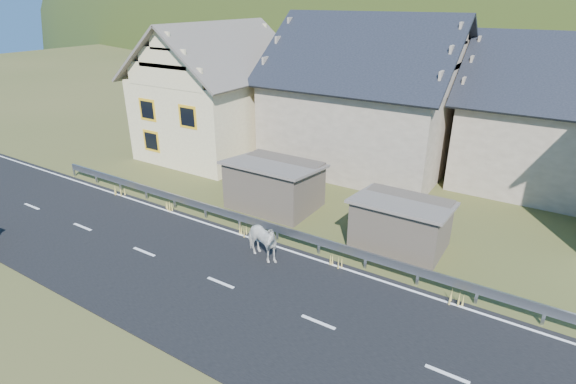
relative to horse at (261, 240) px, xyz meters
The scene contains 12 objects.
ground 2.29m from the horse, 97.89° to the right, with size 160.00×160.00×0.00m, color #37441B.
road 2.28m from the horse, 97.89° to the right, with size 60.00×7.00×0.04m, color black.
lane_markings 2.27m from the horse, 97.89° to the right, with size 60.00×6.60×0.01m, color silver.
guardrail 1.63m from the horse, 100.49° to the left, with size 28.10×0.09×0.75m.
shed_left 4.96m from the horse, 117.54° to the left, with size 4.30×3.30×2.40m, color brown.
shed_right 5.74m from the horse, 42.79° to the left, with size 3.80×2.90×2.20m, color brown.
house_cream 14.70m from the horse, 136.14° to the left, with size 7.80×9.80×8.30m.
house_stone_a 13.50m from the horse, 95.72° to the left, with size 10.80×9.80×8.90m.
house_stone_b 17.58m from the horse, 59.69° to the left, with size 9.80×8.80×8.10m.
mountain 179.18m from the horse, 88.48° to the left, with size 440.00×280.00×260.00m, color #243414.
conifer_patch 121.35m from the horse, 117.13° to the left, with size 76.00×50.00×28.00m, color black.
horse is the anchor object (origin of this frame).
Camera 1 is at (9.24, -10.12, 9.49)m, focal length 28.00 mm.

